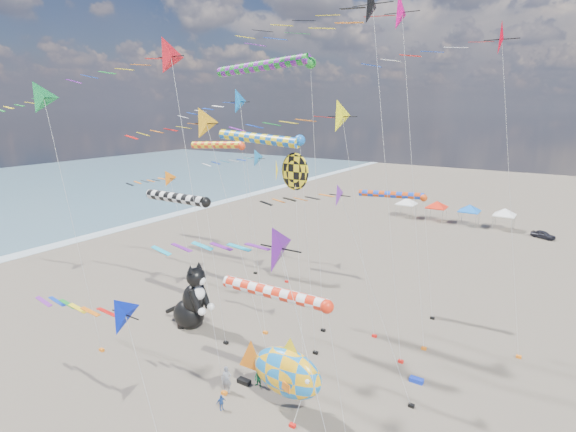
# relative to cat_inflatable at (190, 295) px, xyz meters

# --- Properties ---
(delta_kite_0) EXTENTS (14.36, 2.41, 22.27)m
(delta_kite_0) POSITION_rel_cat_inflatable_xyz_m (2.88, -5.57, 17.87)
(delta_kite_0) COLOR red
(delta_kite_0) RESTS_ON ground
(delta_kite_1) EXTENTS (11.83, 2.54, 19.98)m
(delta_kite_1) POSITION_rel_cat_inflatable_xyz_m (-7.83, -6.55, 15.59)
(delta_kite_1) COLOR #16843C
(delta_kite_1) RESTS_ON ground
(delta_kite_2) EXTENTS (13.90, 2.68, 18.73)m
(delta_kite_2) POSITION_rel_cat_inflatable_xyz_m (8.95, 6.63, 14.26)
(delta_kite_2) COLOR #FFF812
(delta_kite_2) RESTS_ON ground
(delta_kite_3) EXTENTS (9.64, 1.91, 10.23)m
(delta_kite_3) POSITION_rel_cat_inflatable_xyz_m (8.82, -13.48, 6.05)
(delta_kite_3) COLOR #051EB9
(delta_kite_3) RESTS_ON ground
(delta_kite_4) EXTENTS (9.39, 2.01, 13.93)m
(delta_kite_4) POSITION_rel_cat_inflatable_xyz_m (16.58, -11.33, 9.73)
(delta_kite_4) COLOR #5C1489
(delta_kite_4) RESTS_ON ground
(delta_kite_5) EXTENTS (8.43, 2.01, 19.43)m
(delta_kite_5) POSITION_rel_cat_inflatable_xyz_m (3.02, 2.35, 15.22)
(delta_kite_5) COLOR blue
(delta_kite_5) RESTS_ON ground
(delta_kite_6) EXTENTS (12.35, 2.33, 18.14)m
(delta_kite_6) POSITION_rel_cat_inflatable_xyz_m (3.35, -1.01, 13.81)
(delta_kite_6) COLOR orange
(delta_kite_6) RESTS_ON ground
(delta_kite_7) EXTENTS (11.78, 2.07, 13.86)m
(delta_kite_7) POSITION_rel_cat_inflatable_xyz_m (-4.02, 12.56, 9.62)
(delta_kite_7) COLOR #1E76B5
(delta_kite_7) RESTS_ON ground
(delta_kite_8) EXTENTS (15.97, 2.78, 25.74)m
(delta_kite_8) POSITION_rel_cat_inflatable_xyz_m (13.19, 6.87, 21.19)
(delta_kite_8) COLOR #CC086D
(delta_kite_8) RESTS_ON ground
(delta_kite_9) EXTENTS (10.33, 1.81, 11.89)m
(delta_kite_9) POSITION_rel_cat_inflatable_xyz_m (-10.28, 6.14, 7.73)
(delta_kite_9) COLOR orange
(delta_kite_9) RESTS_ON ground
(delta_kite_10) EXTENTS (11.71, 2.40, 23.50)m
(delta_kite_10) POSITION_rel_cat_inflatable_xyz_m (20.18, 9.47, 19.12)
(delta_kite_10) COLOR red
(delta_kite_10) RESTS_ON ground
(delta_kite_11) EXTENTS (14.05, 3.02, 25.82)m
(delta_kite_11) POSITION_rel_cat_inflatable_xyz_m (12.37, 4.16, 21.21)
(delta_kite_11) COLOR black
(delta_kite_11) RESTS_ON ground
(delta_kite_12) EXTENTS (10.17, 1.57, 13.64)m
(delta_kite_12) POSITION_rel_cat_inflatable_xyz_m (13.21, -0.30, 9.54)
(delta_kite_12) COLOR purple
(delta_kite_12) RESTS_ON ground
(windsock_0) EXTENTS (8.85, 0.78, 16.15)m
(windsock_0) POSITION_rel_cat_inflatable_xyz_m (6.16, 1.87, 12.81)
(windsock_0) COLOR blue
(windsock_0) RESTS_ON ground
(windsock_1) EXTENTS (7.90, 0.82, 11.54)m
(windsock_1) POSITION_rel_cat_inflatable_xyz_m (0.04, -0.64, 8.20)
(windsock_1) COLOR black
(windsock_1) RESTS_ON ground
(windsock_2) EXTENTS (8.48, 0.82, 14.38)m
(windsock_2) POSITION_rel_cat_inflatable_xyz_m (-7.41, 12.77, 11.03)
(windsock_2) COLOR #EF3914
(windsock_2) RESTS_ON ground
(windsock_3) EXTENTS (7.37, 0.61, 10.91)m
(windsock_3) POSITION_rel_cat_inflatable_xyz_m (12.62, 12.33, 7.63)
(windsock_3) COLOR #CE410E
(windsock_3) RESTS_ON ground
(windsock_4) EXTENTS (10.57, 0.85, 21.53)m
(windsock_4) POSITION_rel_cat_inflatable_xyz_m (4.17, 5.26, 18.16)
(windsock_4) COLOR #1A9026
(windsock_4) RESTS_ON ground
(windsock_5) EXTENTS (8.14, 0.72, 8.55)m
(windsock_5) POSITION_rel_cat_inflatable_xyz_m (12.95, -6.03, 5.27)
(windsock_5) COLOR red
(windsock_5) RESTS_ON ground
(angelfish_kite) EXTENTS (3.74, 3.02, 14.92)m
(angelfish_kite) POSITION_rel_cat_inflatable_xyz_m (8.84, 1.74, 10.62)
(angelfish_kite) COLOR yellow
(angelfish_kite) RESTS_ON ground
(cat_inflatable) EXTENTS (4.28, 2.18, 5.75)m
(cat_inflatable) POSITION_rel_cat_inflatable_xyz_m (0.00, 0.00, 0.00)
(cat_inflatable) COLOR black
(cat_inflatable) RESTS_ON ground
(fish_inflatable) EXTENTS (6.09, 2.07, 4.98)m
(fish_inflatable) POSITION_rel_cat_inflatable_xyz_m (12.54, -4.76, -0.23)
(fish_inflatable) COLOR blue
(fish_inflatable) RESTS_ON ground
(person_adult) EXTENTS (0.78, 0.70, 1.78)m
(person_adult) POSITION_rel_cat_inflatable_xyz_m (8.27, -5.27, -1.98)
(person_adult) COLOR gray
(person_adult) RESTS_ON ground
(child_green) EXTENTS (0.64, 0.52, 1.23)m
(child_green) POSITION_rel_cat_inflatable_xyz_m (9.66, -3.71, -2.26)
(child_green) COLOR #1A7440
(child_green) RESTS_ON ground
(child_blue) EXTENTS (0.48, 0.64, 1.02)m
(child_blue) POSITION_rel_cat_inflatable_xyz_m (9.15, -6.82, -2.36)
(child_blue) COLOR #2751A1
(child_blue) RESTS_ON ground
(kite_bag_1) EXTENTS (0.90, 0.44, 0.30)m
(kite_bag_1) POSITION_rel_cat_inflatable_xyz_m (8.64, -3.95, -2.72)
(kite_bag_1) COLOR black
(kite_bag_1) RESTS_ON ground
(kite_bag_2) EXTENTS (0.90, 0.44, 0.30)m
(kite_bag_2) POSITION_rel_cat_inflatable_xyz_m (18.29, 2.42, -2.72)
(kite_bag_2) COLOR #132EC2
(kite_bag_2) RESTS_ON ground
(tent_row) EXTENTS (19.20, 4.20, 3.80)m
(tent_row) POSITION_rel_cat_inflatable_xyz_m (9.90, 47.87, 0.28)
(tent_row) COLOR white
(tent_row) RESTS_ON ground
(parked_car) EXTENTS (3.44, 2.42, 1.09)m
(parked_car) POSITION_rel_cat_inflatable_xyz_m (22.82, 45.87, -2.33)
(parked_car) COLOR #26262D
(parked_car) RESTS_ON ground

